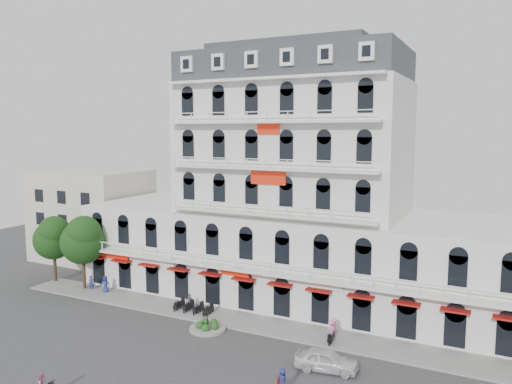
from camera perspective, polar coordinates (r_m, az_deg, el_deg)
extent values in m
plane|color=#38383A|center=(39.09, -6.54, -19.14)|extent=(120.00, 120.00, 0.00)
cube|color=gray|center=(46.20, -0.23, -14.76)|extent=(53.00, 4.00, 0.16)
cube|color=silver|center=(52.66, 4.23, -7.00)|extent=(45.00, 14.00, 9.00)
cube|color=silver|center=(51.15, 4.34, 5.05)|extent=(22.00, 12.00, 13.00)
cube|color=#2D3035|center=(51.51, 4.42, 13.98)|extent=(21.56, 11.76, 3.00)
cube|color=#2D3035|center=(51.78, 4.44, 16.07)|extent=(15.84, 8.64, 0.80)
cube|color=maroon|center=(46.33, 0.62, -10.21)|extent=(40.50, 1.00, 0.15)
cube|color=red|center=(45.70, 1.39, 1.71)|extent=(3.50, 0.10, 1.40)
cube|color=beige|center=(70.67, -18.22, -2.51)|extent=(14.00, 10.00, 12.00)
cylinder|color=gray|center=(45.13, -5.54, -15.28)|extent=(3.20, 3.20, 0.24)
cylinder|color=black|center=(44.85, -5.55, -14.35)|extent=(0.08, 0.08, 1.40)
sphere|color=#1B4C19|center=(44.67, -4.76, -15.06)|extent=(0.70, 0.70, 0.70)
sphere|color=#1B4C19|center=(45.43, -4.84, -14.67)|extent=(0.70, 0.70, 0.70)
sphere|color=#1B4C19|center=(45.62, -5.87, -14.59)|extent=(0.70, 0.70, 0.70)
sphere|color=#1B4C19|center=(44.99, -6.47, -14.91)|extent=(0.70, 0.70, 0.70)
sphere|color=#1B4C19|center=(44.39, -5.80, -15.21)|extent=(0.70, 0.70, 0.70)
cylinder|color=#382314|center=(61.98, -21.98, -7.97)|extent=(0.36, 0.36, 3.52)
sphere|color=#153410|center=(61.26, -22.12, -5.07)|extent=(4.48, 4.48, 4.48)
sphere|color=#153410|center=(60.50, -22.06, -4.21)|extent=(3.52, 3.52, 3.52)
sphere|color=#153410|center=(61.63, -22.18, -4.40)|extent=(3.20, 3.20, 3.20)
cylinder|color=#382314|center=(58.05, -19.05, -8.73)|extent=(0.36, 0.36, 3.74)
sphere|color=#153410|center=(57.25, -19.19, -5.44)|extent=(4.76, 4.76, 4.76)
sphere|color=#153410|center=(56.47, -19.09, -4.46)|extent=(3.74, 3.74, 3.74)
sphere|color=#153410|center=(57.60, -19.28, -4.68)|extent=(3.40, 3.40, 3.40)
imported|color=silver|center=(38.25, 8.05, -18.48)|extent=(4.79, 2.46, 1.56)
imported|color=#CB6BA5|center=(36.49, -23.21, -19.55)|extent=(0.61, 0.77, 1.54)
imported|color=navy|center=(34.41, 3.04, -20.66)|extent=(0.86, 0.90, 1.54)
cube|color=black|center=(42.54, 8.58, -16.12)|extent=(0.52, 1.53, 0.35)
torus|color=black|center=(42.16, 8.42, -16.74)|extent=(0.19, 0.61, 0.60)
torus|color=black|center=(43.15, 8.72, -16.17)|extent=(0.19, 0.61, 0.60)
imported|color=pink|center=(42.29, 8.60, -15.28)|extent=(0.69, 1.06, 1.54)
imported|color=navy|center=(56.26, -16.85, -10.11)|extent=(1.09, 0.90, 1.92)
imported|color=slate|center=(49.80, -7.55, -12.33)|extent=(0.92, 0.40, 1.56)
imported|color=pink|center=(43.80, 8.90, -15.05)|extent=(1.22, 1.06, 1.64)
imported|color=navy|center=(57.64, -18.31, -9.88)|extent=(0.72, 0.70, 1.66)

